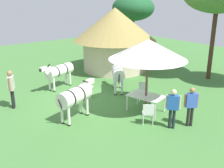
# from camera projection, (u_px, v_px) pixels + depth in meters

# --- Properties ---
(ground_plane) EXTENTS (36.00, 36.00, 0.00)m
(ground_plane) POSITION_uv_depth(u_px,v_px,m) (96.00, 101.00, 13.01)
(ground_plane) COLOR #437839
(thatched_hut) EXTENTS (5.54, 5.54, 4.15)m
(thatched_hut) POSITION_uv_depth(u_px,v_px,m) (115.00, 36.00, 17.68)
(thatched_hut) COLOR beige
(thatched_hut) RESTS_ON ground_plane
(shade_umbrella) EXTENTS (3.30, 3.30, 3.20)m
(shade_umbrella) POSITION_uv_depth(u_px,v_px,m) (148.00, 49.00, 10.96)
(shade_umbrella) COLOR brown
(shade_umbrella) RESTS_ON ground_plane
(patio_dining_table) EXTENTS (1.72, 1.32, 0.74)m
(patio_dining_table) POSITION_uv_depth(u_px,v_px,m) (146.00, 97.00, 11.64)
(patio_dining_table) COLOR silver
(patio_dining_table) RESTS_ON ground_plane
(patio_chair_near_hut) EXTENTS (0.60, 0.61, 0.90)m
(patio_chair_near_hut) POSITION_uv_depth(u_px,v_px,m) (143.00, 90.00, 12.91)
(patio_chair_near_hut) COLOR silver
(patio_chair_near_hut) RESTS_ON ground_plane
(patio_chair_west_end) EXTENTS (0.61, 0.61, 0.90)m
(patio_chair_west_end) POSITION_uv_depth(u_px,v_px,m) (148.00, 112.00, 10.46)
(patio_chair_west_end) COLOR silver
(patio_chair_west_end) RESTS_ON ground_plane
(guest_beside_umbrella) EXTENTS (0.40, 0.50, 1.60)m
(guest_beside_umbrella) POSITION_uv_depth(u_px,v_px,m) (191.00, 103.00, 10.20)
(guest_beside_umbrella) COLOR black
(guest_beside_umbrella) RESTS_ON ground_plane
(guest_behind_table) EXTENTS (0.47, 0.43, 1.60)m
(guest_behind_table) POSITION_uv_depth(u_px,v_px,m) (173.00, 105.00, 10.02)
(guest_behind_table) COLOR #1B2629
(guest_behind_table) RESTS_ON ground_plane
(standing_watcher) EXTENTS (0.57, 0.42, 1.77)m
(standing_watcher) POSITION_uv_depth(u_px,v_px,m) (11.00, 86.00, 11.85)
(standing_watcher) COLOR black
(standing_watcher) RESTS_ON ground_plane
(striped_lounge_chair) EXTENTS (0.58, 0.83, 0.64)m
(striped_lounge_chair) POSITION_uv_depth(u_px,v_px,m) (84.00, 94.00, 13.21)
(striped_lounge_chair) COLOR #C6534C
(striped_lounge_chair) RESTS_ON ground_plane
(zebra_nearest_camera) EXTENTS (1.07, 2.25, 1.52)m
(zebra_nearest_camera) POSITION_uv_depth(u_px,v_px,m) (59.00, 71.00, 14.43)
(zebra_nearest_camera) COLOR silver
(zebra_nearest_camera) RESTS_ON ground_plane
(zebra_by_umbrella) EXTENTS (1.10, 2.12, 1.55)m
(zebra_by_umbrella) POSITION_uv_depth(u_px,v_px,m) (75.00, 96.00, 10.78)
(zebra_by_umbrella) COLOR silver
(zebra_by_umbrella) RESTS_ON ground_plane
(zebra_toward_hut) EXTENTS (1.78, 1.43, 1.55)m
(zebra_toward_hut) POSITION_uv_depth(u_px,v_px,m) (118.00, 73.00, 13.99)
(zebra_toward_hut) COLOR silver
(zebra_toward_hut) RESTS_ON ground_plane
(acacia_tree_left_background) EXTENTS (3.51, 3.51, 4.94)m
(acacia_tree_left_background) POSITION_uv_depth(u_px,v_px,m) (133.00, 8.00, 22.03)
(acacia_tree_left_background) COLOR #4E3733
(acacia_tree_left_background) RESTS_ON ground_plane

